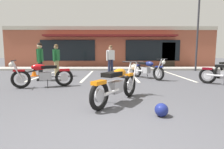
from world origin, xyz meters
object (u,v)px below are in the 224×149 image
at_px(person_in_shorts_foreground, 111,58).
at_px(parking_lot_lamp_post, 199,22).
at_px(motorcycle_black_cruiser, 147,69).
at_px(traffic_cone, 34,71).
at_px(motorcycle_silver_naked, 42,74).
at_px(helmet_on_pavement, 161,110).
at_px(person_in_black_shirt, 40,59).
at_px(person_near_building, 56,58).
at_px(motorcycle_foreground_classic, 117,84).

xyz_separation_m(person_in_shorts_foreground, parking_lot_lamp_post, (5.88, 1.65, 2.31)).
xyz_separation_m(motorcycle_black_cruiser, parking_lot_lamp_post, (4.13, 3.66, 2.80)).
relative_size(traffic_cone, parking_lot_lamp_post, 0.10).
height_order(traffic_cone, parking_lot_lamp_post, parking_lot_lamp_post).
height_order(motorcycle_black_cruiser, traffic_cone, motorcycle_black_cruiser).
bearing_deg(parking_lot_lamp_post, motorcycle_silver_naked, -145.08).
bearing_deg(motorcycle_black_cruiser, person_in_shorts_foreground, 131.11).
bearing_deg(helmet_on_pavement, person_in_black_shirt, 131.86).
bearing_deg(person_near_building, person_in_black_shirt, -101.09).
relative_size(motorcycle_foreground_classic, motorcycle_silver_naked, 0.90).
relative_size(motorcycle_silver_naked, traffic_cone, 3.88).
relative_size(person_in_black_shirt, parking_lot_lamp_post, 0.33).
distance_m(motorcycle_foreground_classic, parking_lot_lamp_post, 10.03).
bearing_deg(person_near_building, helmet_on_pavement, -57.57).
bearing_deg(person_near_building, motorcycle_foreground_classic, -59.02).
bearing_deg(person_in_shorts_foreground, helmet_on_pavement, -82.15).
xyz_separation_m(person_in_black_shirt, traffic_cone, (-0.95, 1.50, -0.69)).
bearing_deg(motorcycle_foreground_classic, traffic_cone, 129.87).
relative_size(motorcycle_foreground_classic, person_in_shorts_foreground, 1.11).
bearing_deg(person_in_shorts_foreground, motorcycle_black_cruiser, -48.89).
bearing_deg(motorcycle_silver_naked, person_in_black_shirt, 113.38).
bearing_deg(parking_lot_lamp_post, person_near_building, -162.24).
distance_m(motorcycle_foreground_classic, motorcycle_silver_naked, 3.25).
bearing_deg(motorcycle_black_cruiser, parking_lot_lamp_post, 41.56).
bearing_deg(motorcycle_black_cruiser, motorcycle_silver_naked, -152.91).
xyz_separation_m(motorcycle_silver_naked, traffic_cone, (-1.63, 3.08, -0.20)).
bearing_deg(person_in_black_shirt, motorcycle_foreground_classic, -47.38).
height_order(motorcycle_foreground_classic, motorcycle_black_cruiser, same).
bearing_deg(motorcycle_silver_naked, traffic_cone, 117.95).
bearing_deg(parking_lot_lamp_post, motorcycle_black_cruiser, -138.44).
distance_m(motorcycle_foreground_classic, person_in_shorts_foreground, 6.13).
xyz_separation_m(motorcycle_silver_naked, person_in_shorts_foreground, (2.41, 4.14, 0.49)).
xyz_separation_m(person_in_black_shirt, person_near_building, (0.28, 1.43, 0.00)).
distance_m(person_in_black_shirt, traffic_cone, 1.91).
distance_m(person_near_building, parking_lot_lamp_post, 9.42).
height_order(person_in_black_shirt, helmet_on_pavement, person_in_black_shirt).
bearing_deg(helmet_on_pavement, motorcycle_silver_naked, 138.81).
bearing_deg(helmet_on_pavement, parking_lot_lamp_post, 60.77).
xyz_separation_m(motorcycle_foreground_classic, person_near_building, (-2.99, 4.98, 0.49)).
xyz_separation_m(motorcycle_foreground_classic, helmet_on_pavement, (0.81, -1.00, -0.33)).
bearing_deg(motorcycle_silver_naked, motorcycle_black_cruiser, 27.09).
xyz_separation_m(motorcycle_silver_naked, person_near_building, (-0.40, 3.00, 0.49)).
distance_m(motorcycle_black_cruiser, person_in_black_shirt, 4.90).
bearing_deg(traffic_cone, motorcycle_foreground_classic, -50.13).
height_order(motorcycle_foreground_classic, motorcycle_silver_naked, same).
distance_m(person_in_shorts_foreground, parking_lot_lamp_post, 6.53).
xyz_separation_m(person_in_black_shirt, person_in_shorts_foreground, (3.09, 2.56, 0.00)).
bearing_deg(motorcycle_silver_naked, motorcycle_foreground_classic, -37.33).
bearing_deg(person_in_black_shirt, traffic_cone, 122.38).
bearing_deg(helmet_on_pavement, motorcycle_foreground_classic, 129.01).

